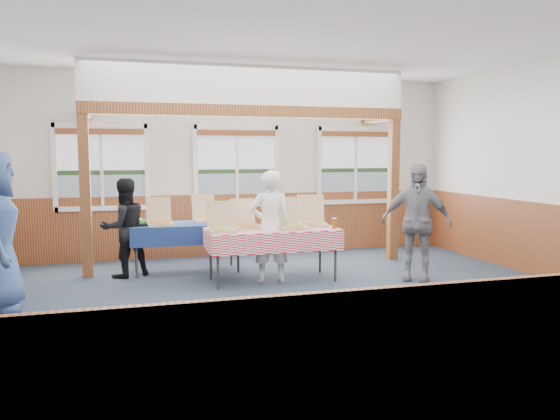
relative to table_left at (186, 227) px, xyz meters
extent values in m
plane|color=#273240|center=(1.05, -2.25, -0.70)|extent=(8.00, 8.00, 0.00)
plane|color=white|center=(1.05, -2.25, 2.50)|extent=(8.00, 8.00, 0.00)
plane|color=silver|center=(1.05, 1.25, 0.90)|extent=(8.00, 0.00, 8.00)
plane|color=silver|center=(1.05, -5.75, 0.90)|extent=(8.00, 0.00, 8.00)
cube|color=brown|center=(1.05, 1.22, -0.15)|extent=(7.98, 0.05, 1.10)
cube|color=brown|center=(1.05, -5.73, -0.15)|extent=(7.98, 0.05, 1.10)
cube|color=white|center=(-1.25, 1.19, 0.21)|extent=(1.52, 0.05, 0.08)
cube|color=white|center=(-1.25, 1.19, 1.59)|extent=(1.52, 0.05, 0.08)
cube|color=white|center=(-1.99, 1.19, 0.90)|extent=(0.08, 0.05, 1.46)
cube|color=white|center=(-0.51, 1.19, 0.90)|extent=(0.08, 0.05, 1.46)
cube|color=white|center=(-1.25, 1.19, 0.90)|extent=(0.05, 0.05, 1.30)
cube|color=slate|center=(-1.25, 1.23, 0.51)|extent=(1.40, 0.02, 0.52)
cube|color=#223B1D|center=(-1.25, 1.23, 0.81)|extent=(1.40, 0.02, 0.08)
cube|color=#B4B9C2|center=(-1.25, 1.23, 1.20)|extent=(1.40, 0.02, 0.70)
cube|color=brown|center=(-1.25, 1.17, 1.49)|extent=(1.40, 0.07, 0.10)
cube|color=white|center=(1.05, 1.19, 0.21)|extent=(1.52, 0.05, 0.08)
cube|color=white|center=(1.05, 1.19, 1.59)|extent=(1.52, 0.05, 0.08)
cube|color=white|center=(0.31, 1.19, 0.90)|extent=(0.08, 0.05, 1.46)
cube|color=white|center=(1.79, 1.19, 0.90)|extent=(0.08, 0.05, 1.46)
cube|color=white|center=(1.05, 1.19, 0.90)|extent=(0.05, 0.05, 1.30)
cube|color=slate|center=(1.05, 1.23, 0.51)|extent=(1.40, 0.02, 0.52)
cube|color=#223B1D|center=(1.05, 1.23, 0.81)|extent=(1.40, 0.02, 0.08)
cube|color=#B4B9C2|center=(1.05, 1.23, 1.20)|extent=(1.40, 0.02, 0.70)
cube|color=brown|center=(1.05, 1.17, 1.49)|extent=(1.40, 0.07, 0.10)
cube|color=white|center=(3.35, 1.19, 0.21)|extent=(1.52, 0.05, 0.08)
cube|color=white|center=(3.35, 1.19, 1.59)|extent=(1.52, 0.05, 0.08)
cube|color=white|center=(2.61, 1.19, 0.90)|extent=(0.08, 0.05, 1.46)
cube|color=white|center=(4.09, 1.19, 0.90)|extent=(0.08, 0.05, 1.46)
cube|color=white|center=(3.35, 1.19, 0.90)|extent=(0.05, 0.05, 1.30)
cube|color=slate|center=(3.35, 1.23, 0.51)|extent=(1.40, 0.02, 0.52)
cube|color=#223B1D|center=(3.35, 1.23, 0.81)|extent=(1.40, 0.02, 0.08)
cube|color=#B4B9C2|center=(3.35, 1.23, 1.20)|extent=(1.40, 0.02, 0.70)
cube|color=brown|center=(3.35, 1.17, 1.49)|extent=(1.40, 0.07, 0.10)
cube|color=#552B12|center=(-1.45, 0.05, 0.50)|extent=(0.15, 0.15, 2.40)
cube|color=#552B12|center=(3.55, 0.05, 0.50)|extent=(0.15, 0.15, 2.40)
cube|color=#552B12|center=(1.05, 0.05, 1.79)|extent=(5.15, 0.18, 0.18)
cylinder|color=#2E2E2E|center=(-0.76, -0.28, -0.33)|extent=(0.04, 0.04, 0.73)
cylinder|color=#2E2E2E|center=(-0.76, 0.28, -0.33)|extent=(0.04, 0.04, 0.73)
cylinder|color=#2E2E2E|center=(0.76, -0.28, -0.33)|extent=(0.04, 0.04, 0.73)
cylinder|color=#2E2E2E|center=(0.76, 0.28, -0.33)|extent=(0.04, 0.04, 0.73)
cube|color=#2E2E2E|center=(0.00, 0.00, 0.04)|extent=(1.76, 1.15, 0.03)
cube|color=navy|center=(0.00, 0.00, 0.06)|extent=(1.84, 1.22, 0.01)
cube|color=navy|center=(0.00, -0.37, -0.09)|extent=(1.62, 0.52, 0.28)
cube|color=navy|center=(0.00, 0.37, -0.09)|extent=(1.62, 0.52, 0.28)
cylinder|color=#2E2E2E|center=(0.28, -1.25, -0.33)|extent=(0.04, 0.04, 0.73)
cylinder|color=#2E2E2E|center=(0.28, -0.62, -0.33)|extent=(0.04, 0.04, 0.73)
cylinder|color=#2E2E2E|center=(1.97, -1.25, -0.33)|extent=(0.04, 0.04, 0.73)
cylinder|color=#2E2E2E|center=(1.97, -0.62, -0.33)|extent=(0.04, 0.04, 0.73)
cube|color=#2E2E2E|center=(1.13, -0.94, 0.04)|extent=(1.91, 1.03, 0.03)
cube|color=red|center=(1.13, -0.94, 0.06)|extent=(1.98, 1.10, 0.01)
cube|color=red|center=(1.13, -1.34, -0.09)|extent=(1.85, 0.31, 0.28)
cube|color=red|center=(1.13, -0.53, -0.09)|extent=(1.85, 0.31, 0.28)
cube|color=tan|center=(-0.40, -0.15, 0.08)|extent=(0.39, 0.39, 0.04)
cylinder|color=orange|center=(-0.40, -0.15, 0.11)|extent=(0.34, 0.34, 0.01)
cube|color=tan|center=(-0.41, 0.08, 0.29)|extent=(0.38, 0.10, 0.37)
cube|color=tan|center=(0.35, 0.12, 0.08)|extent=(0.43, 0.43, 0.04)
cylinder|color=#D0C660|center=(0.35, 0.12, 0.11)|extent=(0.37, 0.37, 0.01)
cube|color=tan|center=(0.32, 0.35, 0.29)|extent=(0.39, 0.14, 0.37)
cube|color=tan|center=(0.38, -1.08, 0.08)|extent=(0.39, 0.39, 0.04)
cylinder|color=gold|center=(0.38, -1.08, 0.11)|extent=(0.34, 0.34, 0.01)
cube|color=tan|center=(0.38, -0.85, 0.29)|extent=(0.38, 0.10, 0.37)
cube|color=tan|center=(0.78, -0.79, 0.08)|extent=(0.39, 0.39, 0.04)
cylinder|color=orange|center=(0.78, -0.79, 0.11)|extent=(0.34, 0.34, 0.01)
cube|color=tan|center=(0.76, -0.56, 0.29)|extent=(0.38, 0.11, 0.37)
cube|color=tan|center=(1.38, -1.06, 0.08)|extent=(0.44, 0.44, 0.04)
cylinder|color=gold|center=(1.38, -1.06, 0.11)|extent=(0.39, 0.39, 0.01)
cube|color=tan|center=(1.35, -0.82, 0.30)|extent=(0.41, 0.14, 0.39)
cube|color=tan|center=(1.78, -0.84, 0.09)|extent=(0.48, 0.48, 0.05)
cylinder|color=#D0C660|center=(1.78, -0.84, 0.12)|extent=(0.42, 0.42, 0.01)
cube|color=tan|center=(1.82, -0.59, 0.31)|extent=(0.42, 0.17, 0.40)
cylinder|color=black|center=(-0.75, 0.00, 0.08)|extent=(0.43, 0.43, 0.03)
cylinder|color=white|center=(-0.75, 0.00, 0.10)|extent=(0.10, 0.10, 0.04)
sphere|color=#33722B|center=(-0.63, 0.00, 0.11)|extent=(0.10, 0.10, 0.10)
sphere|color=silver|center=(-0.68, 0.09, 0.11)|extent=(0.10, 0.10, 0.10)
sphere|color=#33722B|center=(-0.78, 0.11, 0.11)|extent=(0.10, 0.10, 0.10)
sphere|color=silver|center=(-0.86, 0.05, 0.11)|extent=(0.10, 0.10, 0.10)
sphere|color=#33722B|center=(-0.86, -0.05, 0.11)|extent=(0.10, 0.10, 0.10)
sphere|color=silver|center=(-0.78, -0.11, 0.11)|extent=(0.10, 0.10, 0.10)
sphere|color=#33722B|center=(-0.68, -0.09, 0.11)|extent=(0.10, 0.10, 0.10)
cylinder|color=brown|center=(1.98, -1.19, 0.14)|extent=(0.07, 0.07, 0.15)
imported|color=white|center=(1.07, -1.03, 0.11)|extent=(0.63, 0.45, 1.60)
imported|color=black|center=(-0.92, -0.08, 0.04)|extent=(0.87, 0.79, 1.47)
imported|color=gray|center=(3.13, -1.46, 0.15)|extent=(1.04, 0.92, 1.69)
camera|label=1|loc=(-0.91, -8.41, 1.14)|focal=35.00mm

